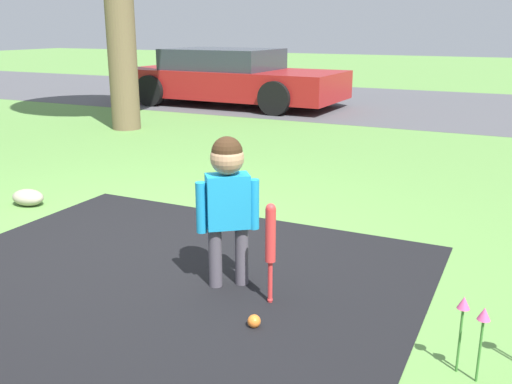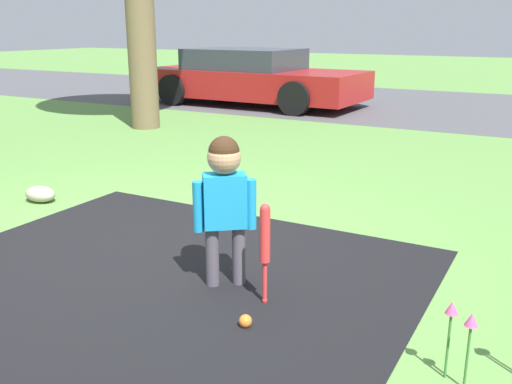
% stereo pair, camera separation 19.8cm
% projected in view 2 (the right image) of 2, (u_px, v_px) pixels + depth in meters
% --- Properties ---
extents(ground_plane, '(60.00, 60.00, 0.00)m').
position_uv_depth(ground_plane, '(142.00, 244.00, 4.33)').
color(ground_plane, '#5B8C42').
extents(street_strip, '(40.00, 6.00, 0.01)m').
position_uv_depth(street_strip, '(421.00, 105.00, 11.88)').
color(street_strip, '#4C4C51').
rests_on(street_strip, ground).
extents(child, '(0.33, 0.28, 0.97)m').
position_uv_depth(child, '(225.00, 191.00, 3.49)').
color(child, '#4C4751').
rests_on(child, ground).
extents(baseball_bat, '(0.06, 0.06, 0.62)m').
position_uv_depth(baseball_bat, '(265.00, 240.00, 3.31)').
color(baseball_bat, red).
rests_on(baseball_bat, ground).
extents(sports_ball, '(0.07, 0.07, 0.07)m').
position_uv_depth(sports_ball, '(245.00, 321.00, 3.13)').
color(sports_ball, orange).
rests_on(sports_ball, ground).
extents(parked_car, '(4.61, 2.16, 1.15)m').
position_uv_depth(parked_car, '(252.00, 78.00, 11.87)').
color(parked_car, maroon).
rests_on(parked_car, ground).
extents(edging_rock, '(0.32, 0.22, 0.15)m').
position_uv_depth(edging_rock, '(40.00, 194.00, 5.37)').
color(edging_rock, '#9E937F').
rests_on(edging_rock, ground).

